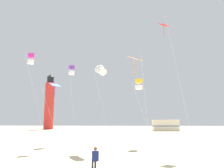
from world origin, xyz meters
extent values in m
cube|color=navy|center=(-0.98, 5.09, 0.68)|extent=(0.39, 0.32, 0.52)
sphere|color=brown|center=(-0.98, 5.09, 1.06)|extent=(0.20, 0.20, 0.20)
cylinder|color=#2D2D38|center=(-0.96, 5.29, 0.44)|extent=(0.24, 0.38, 0.13)
cylinder|color=#2D2D38|center=(-1.02, 5.44, 0.21)|extent=(0.11, 0.11, 0.42)
cylinder|color=#2D2D38|center=(-1.12, 5.24, 0.44)|extent=(0.24, 0.38, 0.13)
cylinder|color=#2D2D38|center=(-1.17, 5.39, 0.21)|extent=(0.11, 0.11, 0.42)
cylinder|color=silver|center=(2.01, 6.91, 3.38)|extent=(0.63, 1.41, 6.76)
cube|color=orange|center=(1.31, 7.22, 6.76)|extent=(1.22, 1.22, 0.40)
cylinder|color=orange|center=(1.31, 7.22, 6.11)|extent=(0.04, 0.04, 1.10)
cylinder|color=silver|center=(-1.36, 12.71, 3.72)|extent=(1.73, 0.58, 7.45)
cylinder|color=white|center=(-1.65, 13.56, 7.45)|extent=(1.45, 2.59, 1.48)
sphere|color=white|center=(-1.65, 13.56, 7.60)|extent=(0.76, 0.76, 0.76)
cylinder|color=silver|center=(-5.87, 11.92, 2.97)|extent=(2.11, 0.14, 5.94)
cube|color=blue|center=(-5.93, 12.97, 5.93)|extent=(1.22, 1.22, 0.40)
cylinder|color=blue|center=(-5.93, 12.97, 5.28)|extent=(0.04, 0.04, 1.10)
cylinder|color=silver|center=(5.94, 13.47, 6.31)|extent=(2.61, 2.04, 12.61)
cube|color=red|center=(4.93, 14.76, 12.61)|extent=(1.22, 1.22, 0.40)
cylinder|color=red|center=(4.93, 14.76, 11.96)|extent=(0.04, 0.04, 1.10)
cylinder|color=silver|center=(2.55, 15.61, 3.28)|extent=(2.08, 0.51, 6.57)
cube|color=yellow|center=(2.31, 16.65, 6.91)|extent=(0.82, 0.82, 0.44)
cube|color=white|center=(2.31, 16.65, 6.21)|extent=(0.82, 0.82, 0.44)
cylinder|color=silver|center=(-5.55, 18.70, 4.43)|extent=(0.95, 0.73, 8.86)
cube|color=purple|center=(-5.91, 19.16, 9.21)|extent=(0.82, 0.82, 0.44)
cube|color=white|center=(-5.91, 19.16, 8.51)|extent=(0.82, 0.82, 0.44)
cylinder|color=silver|center=(-8.36, 14.41, 4.64)|extent=(1.87, 2.39, 9.29)
cube|color=#D826A5|center=(-9.55, 15.34, 9.64)|extent=(0.82, 0.82, 0.44)
cube|color=white|center=(-9.55, 15.34, 8.94)|extent=(0.82, 0.82, 0.44)
cylinder|color=red|center=(-21.78, 57.10, 7.00)|extent=(2.80, 2.80, 14.00)
cylinder|color=black|center=(-21.78, 57.10, 14.90)|extent=(2.00, 2.00, 1.80)
cone|color=black|center=(-21.78, 57.10, 16.30)|extent=(2.20, 2.20, 1.00)
cube|color=beige|center=(11.20, 48.71, 1.40)|extent=(6.53, 2.69, 2.80)
cube|color=#4C608C|center=(11.20, 48.71, 1.26)|extent=(6.57, 2.73, 0.24)
camera|label=1|loc=(0.55, -6.99, 2.57)|focal=34.51mm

